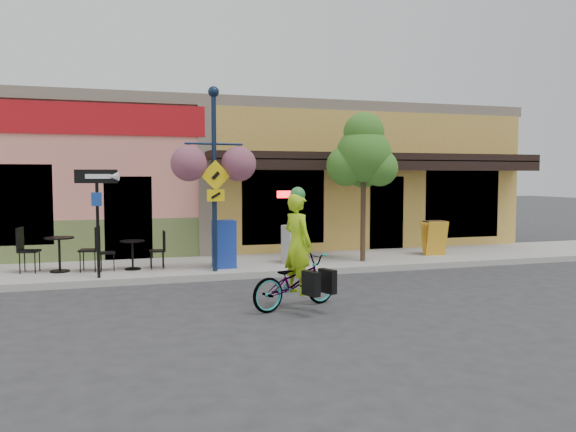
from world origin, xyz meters
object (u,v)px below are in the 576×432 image
at_px(building, 216,178).
at_px(bicycle, 295,281).
at_px(cyclist_rider, 298,258).
at_px(newspaper_box_blue, 224,244).
at_px(one_way_sign, 98,224).
at_px(lamp_post, 214,179).
at_px(street_tree, 363,186).
at_px(newspaper_box_grey, 293,244).

xyz_separation_m(building, bicycle, (-0.33, -9.95, -1.78)).
xyz_separation_m(cyclist_rider, newspaper_box_blue, (-0.60, 3.77, -0.17)).
bearing_deg(one_way_sign, cyclist_rider, -32.84).
bearing_deg(bicycle, newspaper_box_blue, -12.45).
xyz_separation_m(lamp_post, street_tree, (3.85, 0.43, -0.18)).
xyz_separation_m(building, newspaper_box_grey, (0.88, -5.99, -1.63)).
distance_m(cyclist_rider, newspaper_box_blue, 3.82).
relative_size(cyclist_rider, lamp_post, 0.42).
bearing_deg(newspaper_box_grey, lamp_post, 179.18).
height_order(one_way_sign, newspaper_box_grey, one_way_sign).
distance_m(one_way_sign, newspaper_box_blue, 2.90).
height_order(building, newspaper_box_blue, building).
relative_size(cyclist_rider, newspaper_box_grey, 1.86).
distance_m(building, cyclist_rider, 10.04).
relative_size(lamp_post, one_way_sign, 1.81).
bearing_deg(lamp_post, bicycle, -81.27).
xyz_separation_m(bicycle, lamp_post, (-0.84, 3.33, 1.76)).
distance_m(cyclist_rider, one_way_sign, 4.69).
xyz_separation_m(cyclist_rider, newspaper_box_grey, (1.16, 3.95, -0.26)).
distance_m(building, newspaper_box_grey, 6.27).
height_order(building, cyclist_rider, building).
bearing_deg(street_tree, newspaper_box_blue, 179.84).
height_order(bicycle, newspaper_box_grey, newspaper_box_grey).
xyz_separation_m(cyclist_rider, lamp_post, (-0.89, 3.33, 1.35)).
bearing_deg(newspaper_box_blue, street_tree, -2.06).
bearing_deg(cyclist_rider, building, -22.38).
distance_m(cyclist_rider, lamp_post, 3.71).
bearing_deg(newspaper_box_blue, lamp_post, -125.18).
height_order(building, lamp_post, building).
bearing_deg(newspaper_box_blue, newspaper_box_grey, 3.87).
height_order(bicycle, newspaper_box_blue, newspaper_box_blue).
height_order(newspaper_box_blue, street_tree, street_tree).
height_order(lamp_post, newspaper_box_blue, lamp_post).
relative_size(lamp_post, newspaper_box_blue, 3.72).
height_order(bicycle, cyclist_rider, cyclist_rider).
distance_m(building, newspaper_box_blue, 6.42).
bearing_deg(lamp_post, building, 74.56).
xyz_separation_m(one_way_sign, street_tree, (6.35, 0.55, 0.76)).
distance_m(building, bicycle, 10.11).
distance_m(bicycle, newspaper_box_grey, 4.14).
bearing_deg(building, bicycle, -91.92).
relative_size(bicycle, lamp_post, 0.43).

